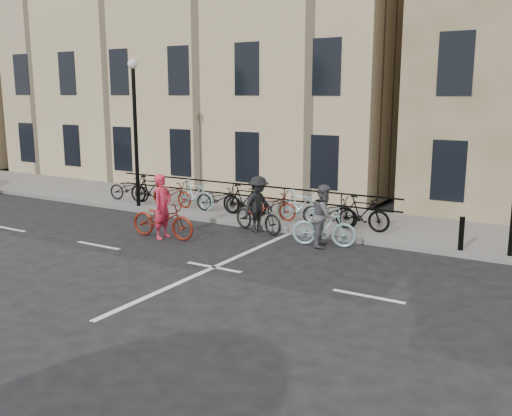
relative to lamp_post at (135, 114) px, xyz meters
The scene contains 10 objects.
ground 8.59m from the lamp_post, 34.09° to the right, with size 120.00×120.00×0.00m, color black.
sidewalk 4.52m from the lamp_post, 32.62° to the left, with size 46.00×4.00×0.15m, color slate.
building_west 9.11m from the lamp_post, 106.21° to the left, with size 20.00×10.00×10.00m, color tan.
building_far 21.34m from the lamp_post, 156.20° to the left, with size 12.00×10.00×9.00m, color tan.
lamp_post is the anchor object (origin of this frame).
bollard_east 11.86m from the lamp_post, ahead, with size 0.14×0.14×0.90m, color black.
parked_bikes 4.70m from the lamp_post, ahead, with size 11.45×1.23×1.05m.
cyclist_pink 5.28m from the lamp_post, 38.28° to the right, with size 2.20×0.89×1.92m.
cyclist_grey 8.55m from the lamp_post, ahead, with size 1.89×1.00×1.76m.
cyclist_dark 6.25m from the lamp_post, ahead, with size 2.07×1.26×1.75m.
Camera 1 is at (7.87, -11.08, 4.24)m, focal length 40.00 mm.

